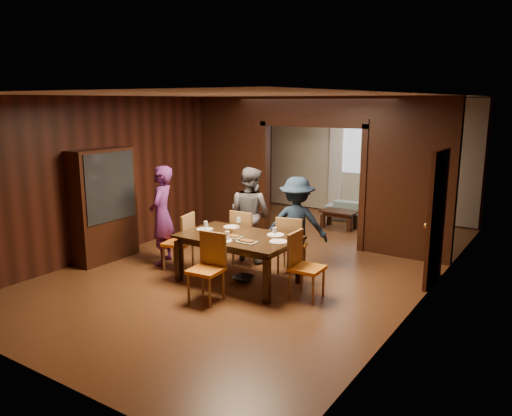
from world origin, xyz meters
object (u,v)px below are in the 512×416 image
Objects in this scene: chair_far_l at (247,237)px; person_grey at (250,214)px; sofa at (363,211)px; chair_right at (307,266)px; hutch at (104,205)px; person_navy at (297,224)px; person_purple at (162,215)px; chair_left at (178,241)px; dining_table at (239,259)px; chair_near at (206,268)px; chair_far_r at (292,244)px; coffee_table at (339,219)px.

person_grey is at bearing -69.55° from chair_far_l.
sofa is 1.75× the size of chair_right.
chair_far_l is 0.48× the size of hutch.
person_grey reaches higher than chair_right.
person_navy is at bearing 34.17° from chair_right.
hutch is at bearing -92.17° from person_purple.
person_navy is at bearing 108.50° from chair_left.
dining_table is 0.94m from chair_far_l.
person_navy is at bearing -177.71° from person_grey.
chair_far_r is at bearing 70.98° from chair_near.
sofa is at bearing 135.40° from person_purple.
coffee_table is (-0.09, 4.04, -0.18)m from dining_table.
chair_near is at bearing 109.85° from person_grey.
person_navy is 3.43m from hutch.
sofa is at bearing 10.78° from chair_right.
chair_right is 3.92m from hutch.
chair_right and chair_far_r have the same top height.
chair_far_l is at bearing 97.40° from person_purple.
person_purple is at bearing 146.56° from chair_near.
chair_near is (1.27, -0.83, 0.00)m from chair_left.
person_grey is at bearing 132.59° from chair_left.
coffee_table is (-0.20, -0.93, -0.05)m from sofa.
dining_table is (1.66, -0.04, -0.48)m from person_purple.
hutch is at bearing 2.34° from person_navy.
chair_left is 1.00× the size of chair_far_r.
coffee_table is 0.82× the size of chair_far_l.
person_purple is 1.03× the size of person_grey.
sofa is 5.10m from chair_right.
person_purple reaches higher than chair_far_l.
chair_near is 0.48× the size of hutch.
person_navy is at bearing -79.54° from coffee_table.
chair_far_r is at bearing 104.69° from chair_left.
chair_far_r is at bearing 90.20° from sofa.
chair_left is 1.20m from chair_far_l.
person_grey is 1.06× the size of person_navy.
person_purple is 1.09× the size of person_navy.
person_navy is 2.03m from chair_left.
person_navy reaches higher than chair_far_r.
person_purple is 1.78× the size of chair_far_l.
chair_far_l is at bearing -95.66° from coffee_table.
chair_right reaches higher than coffee_table.
sofa is 1.75× the size of chair_far_r.
person_grey is 2.60m from hutch.
person_purple is 1.78× the size of chair_far_r.
chair_right is at bearing 97.65° from sofa.
person_grey reaches higher than coffee_table.
hutch reaches higher than chair_far_r.
dining_table is 1.86× the size of chair_far_l.
dining_table is at bearing 88.48° from chair_right.
dining_table is 0.87m from chair_near.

